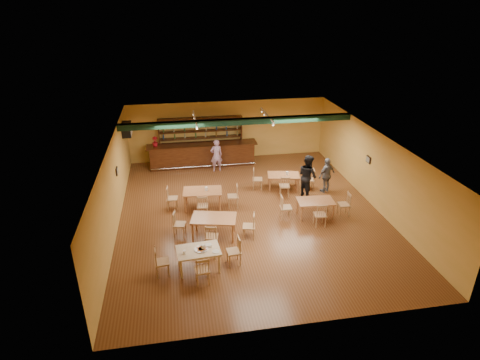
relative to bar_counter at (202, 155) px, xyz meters
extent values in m
plane|color=brown|center=(1.42, -5.15, -0.56)|extent=(12.00, 12.00, 0.00)
cube|color=black|center=(1.42, -2.35, 2.31)|extent=(10.00, 0.30, 0.25)
cube|color=white|center=(-0.38, -1.75, 2.38)|extent=(0.05, 2.50, 0.05)
cube|color=white|center=(2.82, -1.75, 2.38)|extent=(0.05, 2.50, 0.05)
cube|color=white|center=(-3.38, -0.95, 1.79)|extent=(0.34, 0.70, 0.48)
cube|color=black|center=(-3.55, -4.15, 1.14)|extent=(0.04, 0.34, 0.28)
cube|color=black|center=(6.39, -4.65, 1.14)|extent=(0.04, 0.34, 0.28)
cube|color=#34160A|center=(0.00, 0.00, 0.00)|extent=(5.41, 0.85, 1.13)
cube|color=#34160A|center=(0.00, 0.63, 0.57)|extent=(4.18, 0.40, 2.28)
imported|color=#AC0F1C|center=(-2.25, 0.00, 0.81)|extent=(0.36, 0.36, 0.50)
cube|color=#A4633A|center=(-0.37, -4.44, -0.19)|extent=(1.59, 1.04, 0.75)
cube|color=#A4633A|center=(3.25, -3.32, -0.22)|extent=(1.49, 1.06, 0.68)
cube|color=#A4633A|center=(-0.16, -6.64, -0.18)|extent=(1.70, 1.24, 0.77)
cube|color=#A4633A|center=(3.80, -5.88, -0.22)|extent=(1.42, 0.91, 0.69)
cube|color=tan|center=(-0.83, -8.39, -0.21)|extent=(1.38, 0.95, 0.70)
cylinder|color=silver|center=(-0.73, -8.39, 0.15)|extent=(0.40, 0.40, 0.01)
cylinder|color=#EAE5C6|center=(-1.25, -8.53, 0.19)|extent=(0.08, 0.08, 0.11)
cube|color=white|center=(-0.50, -8.20, 0.15)|extent=(0.21, 0.17, 0.03)
cube|color=silver|center=(-0.59, -8.34, 0.16)|extent=(0.32, 0.11, 0.00)
cylinder|color=white|center=(-0.31, -8.58, 0.14)|extent=(0.24, 0.24, 0.01)
imported|color=#944CA6|center=(0.60, -0.83, 0.23)|extent=(0.63, 0.46, 1.60)
imported|color=black|center=(4.05, -4.12, 0.35)|extent=(0.96, 1.07, 1.83)
imported|color=slate|center=(5.00, -3.88, 0.21)|extent=(0.98, 0.74, 1.55)
camera|label=1|loc=(-1.28, -18.53, 7.11)|focal=29.75mm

